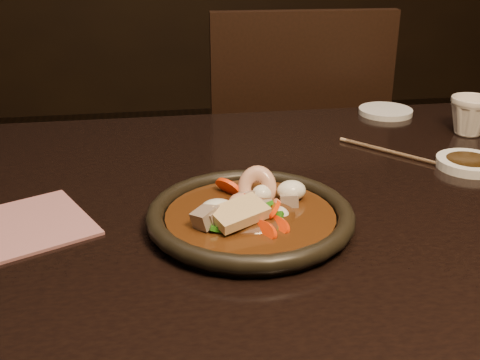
{
  "coord_description": "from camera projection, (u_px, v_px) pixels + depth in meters",
  "views": [
    {
      "loc": [
        -0.23,
        -0.73,
        1.12
      ],
      "look_at": [
        -0.12,
        -0.01,
        0.8
      ],
      "focal_mm": 45.0,
      "sensor_mm": 36.0,
      "label": 1
    }
  ],
  "objects": [
    {
      "name": "chopsticks",
      "position": [
        403.0,
        155.0,
        1.01
      ],
      "size": [
        0.16,
        0.19,
        0.01
      ],
      "rotation": [
        0.0,
        0.0,
        0.7
      ],
      "color": "tan",
      "rests_on": "table"
    },
    {
      "name": "stirfry",
      "position": [
        252.0,
        212.0,
        0.78
      ],
      "size": [
        0.16,
        0.17,
        0.06
      ],
      "color": "#3D1E0B",
      "rests_on": "plate"
    },
    {
      "name": "table",
      "position": [
        320.0,
        251.0,
        0.88
      ],
      "size": [
        1.6,
        0.9,
        0.75
      ],
      "color": "black",
      "rests_on": "floor"
    },
    {
      "name": "saucer_right",
      "position": [
        385.0,
        111.0,
        1.24
      ],
      "size": [
        0.11,
        0.11,
        0.01
      ],
      "primitive_type": "cylinder",
      "color": "white",
      "rests_on": "table"
    },
    {
      "name": "tea_cup",
      "position": [
        470.0,
        115.0,
        1.11
      ],
      "size": [
        0.1,
        0.09,
        0.08
      ],
      "primitive_type": "imported",
      "rotation": [
        0.0,
        0.0,
        0.33
      ],
      "color": "white",
      "rests_on": "table"
    },
    {
      "name": "chair",
      "position": [
        289.0,
        169.0,
        1.6
      ],
      "size": [
        0.46,
        0.46,
        0.94
      ],
      "rotation": [
        0.0,
        0.0,
        3.09
      ],
      "color": "black",
      "rests_on": "floor"
    },
    {
      "name": "plate",
      "position": [
        250.0,
        217.0,
        0.78
      ],
      "size": [
        0.27,
        0.27,
        0.03
      ],
      "color": "black",
      "rests_on": "table"
    },
    {
      "name": "soy_dish",
      "position": [
        469.0,
        163.0,
        0.97
      ],
      "size": [
        0.1,
        0.1,
        0.01
      ],
      "primitive_type": "cylinder",
      "color": "white",
      "rests_on": "table"
    },
    {
      "name": "napkin",
      "position": [
        24.0,
        226.0,
        0.78
      ],
      "size": [
        0.21,
        0.21,
        0.0
      ],
      "primitive_type": "cube",
      "rotation": [
        0.0,
        0.0,
        0.45
      ],
      "color": "#A66668",
      "rests_on": "table"
    }
  ]
}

